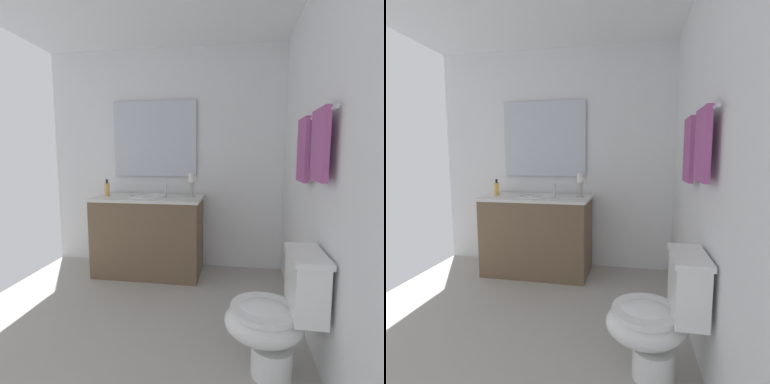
% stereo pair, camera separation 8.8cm
% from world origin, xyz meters
% --- Properties ---
extents(floor, '(3.17, 2.69, 0.02)m').
position_xyz_m(floor, '(0.00, 0.00, -0.01)').
color(floor, '#B2ADA3').
rests_on(floor, ground).
extents(wall_back, '(3.17, 0.04, 2.45)m').
position_xyz_m(wall_back, '(0.00, 1.35, 1.23)').
color(wall_back, white).
rests_on(wall_back, ground).
extents(wall_left, '(0.04, 2.69, 2.45)m').
position_xyz_m(wall_left, '(-1.59, 0.00, 1.23)').
color(wall_left, white).
rests_on(wall_left, ground).
extents(vanity_cabinet, '(0.58, 1.15, 0.84)m').
position_xyz_m(vanity_cabinet, '(-1.26, -0.11, 0.42)').
color(vanity_cabinet, brown).
rests_on(vanity_cabinet, ground).
extents(sink_basin, '(0.40, 0.40, 0.24)m').
position_xyz_m(sink_basin, '(-1.26, -0.11, 0.80)').
color(sink_basin, white).
rests_on(sink_basin, vanity_cabinet).
extents(mirror, '(0.02, 0.95, 0.84)m').
position_xyz_m(mirror, '(-1.54, -0.11, 1.46)').
color(mirror, silver).
extents(candle_holder_tall, '(0.09, 0.09, 0.25)m').
position_xyz_m(candle_holder_tall, '(-1.32, 0.35, 0.97)').
color(candle_holder_tall, '#B7B2A5').
rests_on(candle_holder_tall, vanity_cabinet).
extents(soap_bottle, '(0.06, 0.06, 0.18)m').
position_xyz_m(soap_bottle, '(-1.24, -0.56, 0.91)').
color(soap_bottle, '#E5B259').
rests_on(soap_bottle, vanity_cabinet).
extents(toilet, '(0.39, 0.54, 0.75)m').
position_xyz_m(toilet, '(0.11, 1.06, 0.37)').
color(toilet, white).
rests_on(toilet, ground).
extents(towel_bar, '(0.84, 0.02, 0.02)m').
position_xyz_m(towel_bar, '(-0.16, 1.29, 1.51)').
color(towel_bar, silver).
extents(towel_near_vanity, '(0.27, 0.03, 0.43)m').
position_xyz_m(towel_near_vanity, '(-0.37, 1.27, 1.31)').
color(towel_near_vanity, '#A54C8C').
rests_on(towel_near_vanity, towel_bar).
extents(towel_center, '(0.28, 0.03, 0.39)m').
position_xyz_m(towel_center, '(0.05, 1.27, 1.33)').
color(towel_center, '#A54C8C').
rests_on(towel_center, towel_bar).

